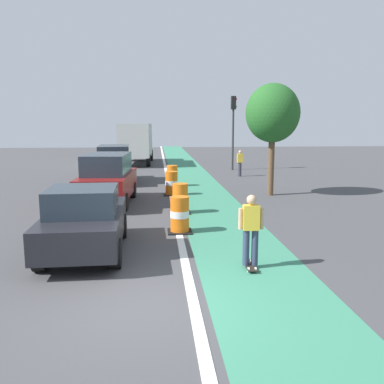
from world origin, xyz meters
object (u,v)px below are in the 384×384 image
skateboarder_on_lane (251,229)px  delivery_truck_down_block (137,141)px  traffic_barrel_front (180,215)px  traffic_light_corner (233,120)px  parked_suv_third (114,164)px  traffic_barrel_far (172,176)px  pedestrian_crossing (240,162)px  street_tree_sidewalk (273,114)px  traffic_barrel_back (172,184)px  traffic_barrel_mid (180,199)px  parked_suv_second (108,179)px  parked_sedan_nearest (85,221)px

skateboarder_on_lane → delivery_truck_down_block: bearing=98.4°
traffic_barrel_front → traffic_light_corner: size_ratio=0.21×
parked_suv_third → traffic_barrel_far: 3.67m
delivery_truck_down_block → pedestrian_crossing: size_ratio=4.76×
traffic_barrel_front → street_tree_sidewalk: bearing=53.8°
traffic_barrel_back → traffic_barrel_mid: bearing=-87.4°
traffic_light_corner → traffic_barrel_front: bearing=-105.8°
parked_suv_second → parked_sedan_nearest: bearing=-88.5°
parked_suv_third → parked_suv_second: bearing=-86.7°
traffic_barrel_far → parked_suv_third: bearing=150.0°
skateboarder_on_lane → traffic_barrel_far: skateboarder_on_lane is taller
traffic_barrel_front → parked_suv_second: bearing=119.6°
delivery_truck_down_block → street_tree_sidewalk: 16.91m
traffic_barrel_front → traffic_light_corner: traffic_light_corner is taller
traffic_barrel_back → delivery_truck_down_block: size_ratio=0.14×
traffic_barrel_front → traffic_barrel_mid: size_ratio=1.00×
traffic_barrel_mid → traffic_barrel_far: same height
traffic_barrel_back → parked_sedan_nearest: bearing=-106.6°
traffic_light_corner → traffic_barrel_far: bearing=-121.8°
parked_sedan_nearest → traffic_barrel_front: 3.08m
parked_sedan_nearest → skateboarder_on_lane: bearing=-20.6°
parked_sedan_nearest → parked_suv_third: 12.84m
street_tree_sidewalk → traffic_barrel_far: bearing=144.6°
parked_suv_third → traffic_barrel_front: parked_suv_third is taller
traffic_barrel_back → pedestrian_crossing: bearing=55.0°
parked_suv_third → traffic_light_corner: 9.79m
traffic_barrel_back → traffic_light_corner: (4.68, 10.02, 2.97)m
traffic_barrel_mid → pedestrian_crossing: bearing=67.3°
traffic_barrel_front → delivery_truck_down_block: delivery_truck_down_block is taller
parked_suv_third → delivery_truck_down_block: 10.54m
skateboarder_on_lane → street_tree_sidewalk: (3.08, 9.38, 2.76)m
parked_suv_third → pedestrian_crossing: bearing=14.1°
parked_sedan_nearest → delivery_truck_down_block: size_ratio=0.54×
parked_suv_third → delivery_truck_down_block: (0.76, 10.48, 0.81)m
parked_suv_third → traffic_barrel_back: bearing=-56.2°
traffic_barrel_back → pedestrian_crossing: 7.79m
traffic_light_corner → skateboarder_on_lane: bearing=-99.4°
parked_suv_second → parked_suv_third: 6.37m
skateboarder_on_lane → parked_suv_second: size_ratio=0.36×
traffic_barrel_front → traffic_barrel_mid: bearing=86.4°
traffic_barrel_mid → traffic_barrel_far: bearing=90.4°
traffic_light_corner → traffic_barrel_back: bearing=-115.0°
traffic_barrel_back → street_tree_sidewalk: street_tree_sidewalk is taller
traffic_barrel_front → street_tree_sidewalk: 8.22m
skateboarder_on_lane → pedestrian_crossing: skateboarder_on_lane is taller
traffic_light_corner → pedestrian_crossing: 4.51m
parked_suv_second → traffic_barrel_back: bearing=35.1°
parked_suv_third → traffic_barrel_front: bearing=-74.7°
parked_suv_second → traffic_barrel_far: 5.35m
parked_sedan_nearest → pedestrian_crossing: parked_sedan_nearest is taller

